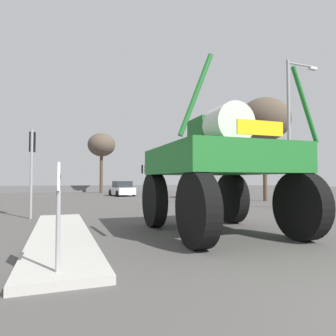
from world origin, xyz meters
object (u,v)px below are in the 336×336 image
Objects in this scene: lane_arrow_sign at (59,197)px; sedan_ahead at (122,189)px; traffic_signal_far_left at (143,173)px; traffic_signal_near_left at (32,153)px; bare_tree_right at (264,120)px; bare_tree_far_center at (102,145)px; oversize_sprayer at (218,167)px; streetlight_near_right at (291,125)px; traffic_signal_near_right at (231,161)px.

sedan_ahead is (6.14, 25.73, -0.63)m from lane_arrow_sign.
traffic_signal_near_left is at bearing -121.11° from traffic_signal_far_left.
bare_tree_far_center is at bearing 117.12° from bare_tree_right.
streetlight_near_right is at bearing -53.90° from oversize_sprayer.
bare_tree_far_center is at bearing 104.89° from traffic_signal_far_left.
sedan_ahead is 0.50× the size of streetlight_near_right.
sedan_ahead is at bearing 127.91° from bare_tree_right.
oversize_sprayer reaches higher than lane_arrow_sign.
streetlight_near_right is (3.84, -0.28, 2.13)m from traffic_signal_near_right.
streetlight_near_right is at bearing -114.24° from bare_tree_right.
streetlight_near_right reaches higher than traffic_signal_near_right.
oversize_sprayer is 22.78m from sedan_ahead.
bare_tree_far_center reaches higher than traffic_signal_near_left.
traffic_signal_far_left is at bearing 128.05° from bare_tree_right.
lane_arrow_sign is at bearing -136.56° from bare_tree_right.
streetlight_near_right is at bearing 34.42° from lane_arrow_sign.
oversize_sprayer reaches higher than traffic_signal_near_left.
bare_tree_far_center is (-3.57, 24.91, 3.43)m from traffic_signal_near_right.
traffic_signal_far_left is 12.44m from bare_tree_right.
bare_tree_right is (16.15, 5.43, 3.56)m from traffic_signal_near_left.
bare_tree_far_center is (-7.41, 25.19, 1.30)m from streetlight_near_right.
bare_tree_far_center is (-2.71, 10.20, 3.71)m from traffic_signal_far_left.
traffic_signal_far_left reaches higher than lane_arrow_sign.
sedan_ahead is 18.48m from traffic_signal_near_left.
traffic_signal_near_right is (9.74, 0.00, -0.13)m from traffic_signal_near_left.
oversize_sprayer is at bearing -98.76° from traffic_signal_far_left.
traffic_signal_far_left reaches higher than sedan_ahead.
bare_tree_far_center reaches higher than traffic_signal_near_right.
traffic_signal_far_left is (7.80, 23.55, 0.99)m from lane_arrow_sign.
bare_tree_far_center is (-9.98, 19.49, -0.26)m from bare_tree_right.
bare_tree_far_center reaches higher than traffic_signal_far_left.
traffic_signal_far_left is (8.88, 14.71, -0.41)m from traffic_signal_near_left.
traffic_signal_near_right is 14.74m from traffic_signal_far_left.
traffic_signal_near_right is 4.40m from streetlight_near_right.
oversize_sprayer is at bearing -45.43° from traffic_signal_near_left.
lane_arrow_sign is 5.58m from oversize_sprayer.
oversize_sprayer is 0.64× the size of streetlight_near_right.
bare_tree_far_center is at bearing 106.39° from streetlight_near_right.
traffic_signal_near_left is 1.05× the size of traffic_signal_near_right.
streetlight_near_right reaches higher than bare_tree_right.
oversize_sprayer is 20.76m from traffic_signal_far_left.
lane_arrow_sign is at bearing 124.25° from oversize_sprayer.
oversize_sprayer is at bearing 33.24° from lane_arrow_sign.
sedan_ahead is 9.69m from bare_tree_far_center.
traffic_signal_near_left is 1.17× the size of traffic_signal_far_left.
oversize_sprayer is at bearing -90.84° from bare_tree_far_center.
bare_tree_right is at bearing 40.22° from traffic_signal_near_right.
lane_arrow_sign is 26.46m from sedan_ahead.
traffic_signal_near_right reaches higher than lane_arrow_sign.
traffic_signal_far_left is at bearing 93.33° from traffic_signal_near_right.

